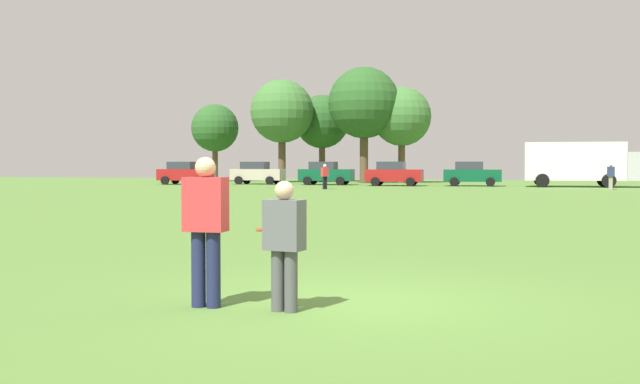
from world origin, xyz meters
TOP-DOWN VIEW (x-y plane):
  - ground_plane at (0.00, 0.00)m, footprint 141.44×141.44m
  - player_thrower at (-1.60, -0.84)m, footprint 0.50×0.30m
  - player_defender at (-0.63, -0.83)m, footprint 0.47×0.32m
  - frisbee at (-0.87, -0.75)m, footprint 0.28×0.27m
  - parked_car_near_left at (-25.18, 46.76)m, footprint 4.28×2.37m
  - parked_car_mid_left at (-19.80, 48.96)m, footprint 4.28×2.37m
  - parked_car_center at (-13.98, 48.77)m, footprint 4.28×2.37m
  - parked_car_mid_right at (-8.35, 47.59)m, footprint 4.28×2.37m
  - parked_car_near_right at (-2.65, 48.64)m, footprint 4.28×2.37m
  - box_truck at (5.15, 48.39)m, footprint 8.60×3.27m
  - bystander_far_jogger at (-11.33, 39.03)m, footprint 0.49×0.51m
  - bystander_field_marshal at (6.53, 42.56)m, footprint 0.44×0.54m
  - tree_west_oak at (-27.26, 57.48)m, footprint 4.47×4.47m
  - tree_west_maple at (-19.76, 55.05)m, footprint 5.60×5.60m
  - tree_center_elm at (-17.09, 58.63)m, footprint 4.92×4.92m
  - tree_east_birch at (-12.34, 55.08)m, footprint 6.12×6.12m
  - tree_east_oak at (-9.29, 56.36)m, footprint 5.10×5.10m

SIDE VIEW (x-z plane):
  - ground_plane at x=0.00m, z-range 0.00..0.00m
  - player_defender at x=-0.63m, z-range 0.09..1.58m
  - parked_car_near_left at x=-25.18m, z-range 0.01..1.83m
  - parked_car_mid_left at x=-19.80m, z-range 0.01..1.83m
  - parked_car_center at x=-13.98m, z-range 0.01..1.83m
  - parked_car_mid_right at x=-8.35m, z-range 0.01..1.83m
  - parked_car_near_right at x=-2.65m, z-range 0.01..1.83m
  - bystander_far_jogger at x=-11.33m, z-range 0.11..1.74m
  - frisbee at x=-0.87m, z-range 0.88..0.98m
  - bystander_field_marshal at x=6.53m, z-range 0.11..1.83m
  - player_thrower at x=-1.60m, z-range 0.11..1.88m
  - box_truck at x=5.15m, z-range 0.16..3.34m
  - tree_west_oak at x=-27.26m, z-range 1.36..8.63m
  - tree_center_elm at x=-17.09m, z-range 1.50..9.49m
  - tree_east_oak at x=-9.29m, z-range 1.56..9.85m
  - tree_west_maple at x=-19.76m, z-range 1.71..10.81m
  - tree_east_birch at x=-12.34m, z-range 1.87..11.82m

